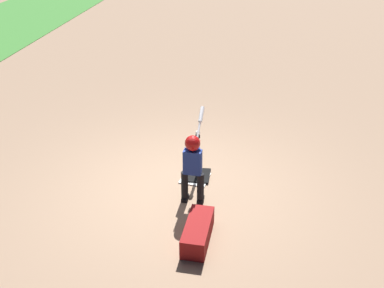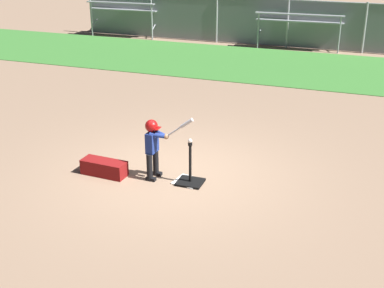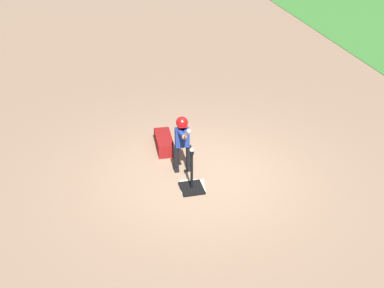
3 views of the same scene
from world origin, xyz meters
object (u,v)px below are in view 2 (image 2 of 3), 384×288
(batting_tee, at_px, (190,178))
(bleachers_center, at_px, (132,16))
(baseball, at_px, (190,141))
(equipment_bag, at_px, (104,168))
(bleachers_far_left, at_px, (301,28))
(batter_child, at_px, (154,142))

(batting_tee, bearing_deg, bleachers_center, 119.48)
(batting_tee, distance_m, bleachers_center, 14.00)
(baseball, xyz_separation_m, bleachers_center, (-6.88, 12.17, -0.13))
(baseball, bearing_deg, bleachers_center, 119.48)
(baseball, height_order, equipment_bag, baseball)
(batting_tee, distance_m, bleachers_far_left, 12.08)
(batter_child, relative_size, equipment_bag, 1.50)
(batter_child, xyz_separation_m, equipment_bag, (-0.92, -0.18, -0.57))
(batting_tee, relative_size, equipment_bag, 0.93)
(equipment_bag, bearing_deg, bleachers_far_left, 85.94)
(batting_tee, relative_size, baseball, 10.53)
(bleachers_far_left, distance_m, equipment_bag, 12.38)
(baseball, distance_m, bleachers_far_left, 12.07)
(bleachers_center, relative_size, equipment_bag, 3.47)
(batting_tee, xyz_separation_m, batter_child, (-0.68, -0.01, 0.61))
(batter_child, bearing_deg, batting_tee, 1.08)
(batter_child, xyz_separation_m, bleachers_far_left, (0.73, 12.08, -0.07))
(batting_tee, height_order, equipment_bag, batting_tee)
(bleachers_far_left, relative_size, equipment_bag, 3.81)
(batting_tee, distance_m, baseball, 0.71)
(batting_tee, bearing_deg, equipment_bag, -173.00)
(baseball, bearing_deg, bleachers_far_left, 89.76)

